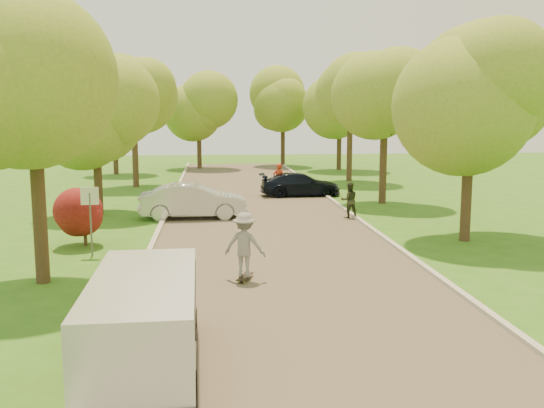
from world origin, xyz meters
name	(u,v)px	position (x,y,z in m)	size (l,w,h in m)	color
ground	(291,286)	(0.00, 0.00, 0.00)	(100.00, 100.00, 0.00)	#316317
road	(265,228)	(0.00, 8.00, 0.01)	(8.00, 60.00, 0.01)	#4C4438
curb_left	(159,229)	(-4.05, 8.00, 0.06)	(0.18, 60.00, 0.12)	#B2AD9E
curb_right	(366,225)	(4.05, 8.00, 0.06)	(0.18, 60.00, 0.12)	#B2AD9E
street_sign	(90,207)	(-5.80, 4.00, 1.56)	(0.55, 0.06, 2.17)	#59595E
red_shrub	(84,214)	(-6.30, 5.50, 1.10)	(1.70, 1.70, 1.95)	#382619
tree_l_mida	(40,84)	(-6.30, 1.00, 5.17)	(4.71, 4.60, 7.39)	#382619
tree_l_midb	(99,110)	(-6.81, 12.00, 4.59)	(4.30, 4.20, 6.62)	#382619
tree_l_far	(137,96)	(-6.39, 22.00, 5.47)	(4.92, 4.80, 7.79)	#382619
tree_r_mida	(478,81)	(7.02, 5.00, 5.54)	(5.13, 5.00, 7.95)	#382619
tree_r_midb	(389,104)	(6.60, 14.00, 4.88)	(4.51, 4.40, 7.01)	#382619
tree_r_far	(354,91)	(7.23, 24.00, 5.83)	(5.33, 5.20, 8.34)	#382619
tree_bg_a	(117,101)	(-8.78, 30.00, 5.31)	(5.12, 5.00, 7.72)	#382619
tree_bg_b	(343,99)	(8.22, 32.00, 5.54)	(5.12, 5.00, 7.95)	#382619
tree_bg_c	(201,106)	(-2.79, 34.00, 5.02)	(4.92, 4.80, 7.33)	#382619
tree_bg_d	(286,102)	(4.22, 36.00, 5.31)	(5.12, 5.00, 7.72)	#382619
minivan	(144,322)	(-3.20, -4.92, 0.89)	(1.87, 4.55, 1.68)	silver
silver_sedan	(193,201)	(-2.81, 10.55, 0.75)	(1.58, 4.54, 1.50)	#B7B7BC
dark_sedan	(300,184)	(2.73, 17.06, 0.63)	(1.76, 4.32, 1.25)	black
longboard	(245,277)	(-1.17, 0.67, 0.10)	(0.53, 0.92, 0.10)	black
skateboarder	(245,245)	(-1.17, 0.67, 0.98)	(1.12, 0.64, 1.74)	gray
person_striped	(279,179)	(1.59, 17.44, 0.87)	(0.63, 0.42, 1.74)	red
person_olive	(349,200)	(3.80, 9.99, 0.77)	(0.75, 0.58, 1.53)	#282E1B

